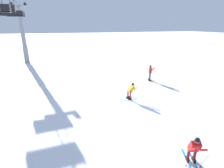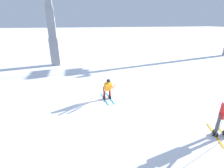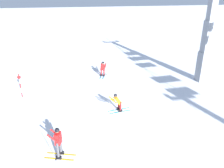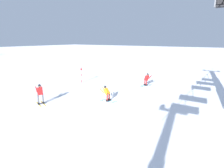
% 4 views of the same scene
% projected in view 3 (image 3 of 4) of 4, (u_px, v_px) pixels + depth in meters
% --- Properties ---
extents(ground_plane, '(260.00, 260.00, 0.00)m').
position_uv_depth(ground_plane, '(120.00, 117.00, 15.68)').
color(ground_plane, white).
extents(skier_carving_main, '(0.74, 1.75, 1.57)m').
position_uv_depth(skier_carving_main, '(117.00, 101.00, 16.13)').
color(skier_carving_main, '#198CCC').
rests_on(skier_carving_main, ground_plane).
extents(lift_tower_near, '(0.91, 2.85, 9.34)m').
position_uv_depth(lift_tower_near, '(207.00, 43.00, 20.67)').
color(lift_tower_near, gray).
rests_on(lift_tower_near, ground_plane).
extents(trail_marker_pole, '(0.07, 0.28, 2.02)m').
position_uv_depth(trail_marker_pole, '(20.00, 85.00, 18.31)').
color(trail_marker_pole, red).
rests_on(trail_marker_pole, ground_plane).
extents(skier_distant_uphill, '(1.06, 1.69, 1.83)m').
position_uv_depth(skier_distant_uphill, '(58.00, 140.00, 11.49)').
color(skier_distant_uphill, yellow).
rests_on(skier_distant_uphill, ground_plane).
extents(skier_distant_downhill, '(1.66, 1.13, 1.62)m').
position_uv_depth(skier_distant_downhill, '(103.00, 68.00, 23.16)').
color(skier_distant_downhill, '#198CCC').
rests_on(skier_distant_downhill, ground_plane).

